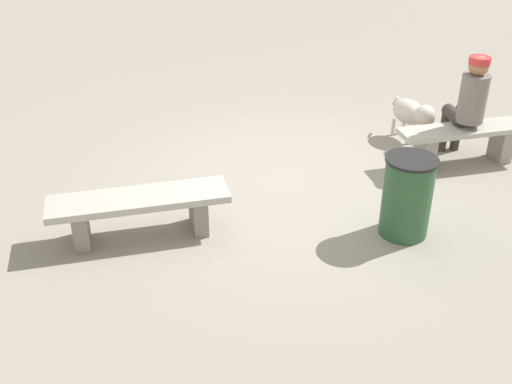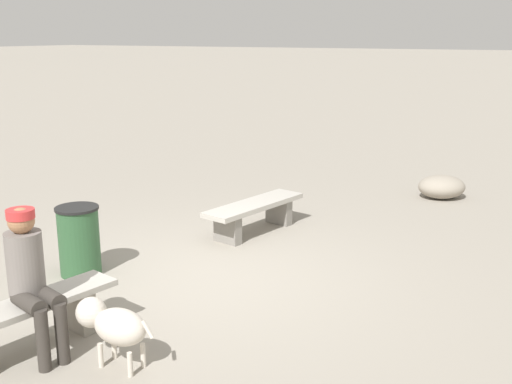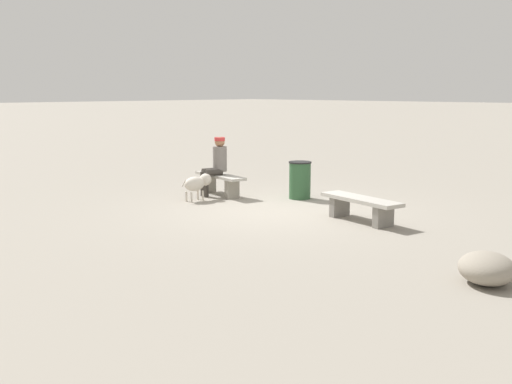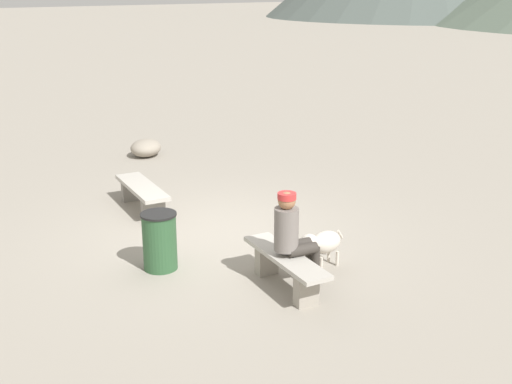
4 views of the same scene
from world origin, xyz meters
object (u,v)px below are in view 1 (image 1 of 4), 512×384
object	(u,v)px
seated_person	(469,101)
trash_bin	(407,196)
bench_left	(140,208)
dog	(413,113)
bench_right	(465,139)

from	to	relation	value
seated_person	trash_bin	size ratio (longest dim) A/B	1.62
bench_left	dog	bearing A→B (deg)	21.63
bench_right	dog	world-z (taller)	dog
bench_right	dog	distance (m)	0.81
dog	trash_bin	bearing A→B (deg)	-39.14
bench_right	bench_left	bearing A→B (deg)	-170.37
bench_left	bench_right	distance (m)	3.87
bench_left	trash_bin	bearing A→B (deg)	-12.84
dog	trash_bin	size ratio (longest dim) A/B	0.97
bench_left	trash_bin	distance (m)	2.54
bench_left	bench_right	bearing A→B (deg)	9.63
bench_right	seated_person	xyz separation A→B (m)	(0.03, 0.08, 0.44)
bench_right	dog	xyz separation A→B (m)	(-0.15, 0.79, 0.06)
seated_person	dog	xyz separation A→B (m)	(-0.18, 0.71, -0.38)
bench_left	dog	distance (m)	3.78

